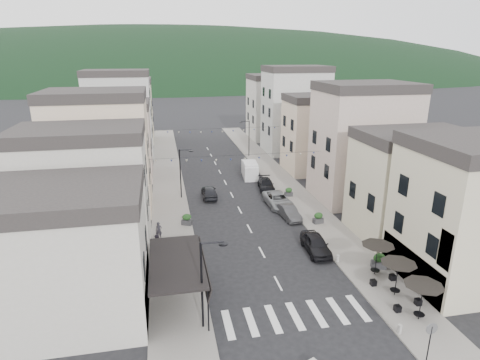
# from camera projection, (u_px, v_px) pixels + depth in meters

# --- Properties ---
(ground) EXTENTS (700.00, 700.00, 0.00)m
(ground) POSITION_uv_depth(u_px,v_px,m) (306.00, 336.00, 24.63)
(ground) COLOR black
(ground) RESTS_ON ground
(sidewalk_left) EXTENTS (4.00, 76.00, 0.12)m
(sidewalk_left) POSITION_uv_depth(u_px,v_px,m) (168.00, 183.00, 53.12)
(sidewalk_left) COLOR slate
(sidewalk_left) RESTS_ON ground
(sidewalk_right) EXTENTS (4.00, 76.00, 0.12)m
(sidewalk_right) POSITION_uv_depth(u_px,v_px,m) (277.00, 177.00, 55.89)
(sidewalk_right) COLOR slate
(sidewalk_right) RESTS_ON ground
(hill_backdrop) EXTENTS (640.00, 360.00, 70.00)m
(hill_backdrop) POSITION_uv_depth(u_px,v_px,m) (169.00, 75.00, 304.87)
(hill_backdrop) COLOR black
(hill_backdrop) RESTS_ON ground
(boutique_building) EXTENTS (12.00, 8.00, 8.00)m
(boutique_building) POSITION_uv_depth(u_px,v_px,m) (48.00, 263.00, 25.22)
(boutique_building) COLOR #B3AFA4
(boutique_building) RESTS_ON ground
(bistro_building) EXTENTS (10.00, 8.00, 10.00)m
(bistro_building) POSITION_uv_depth(u_px,v_px,m) (477.00, 218.00, 29.52)
(bistro_building) COLOR #C2B99A
(bistro_building) RESTS_ON ground
(boutique_awning) EXTENTS (3.77, 7.50, 3.28)m
(boutique_awning) POSITION_uv_depth(u_px,v_px,m) (180.00, 263.00, 27.01)
(boutique_awning) COLOR black
(boutique_awning) RESTS_ON ground
(buildings_row_left) EXTENTS (10.20, 54.16, 14.00)m
(buildings_row_left) POSITION_uv_depth(u_px,v_px,m) (113.00, 132.00, 55.35)
(buildings_row_left) COLOR #B3AFA4
(buildings_row_left) RESTS_ON ground
(buildings_row_right) EXTENTS (10.20, 54.16, 14.50)m
(buildings_row_right) POSITION_uv_depth(u_px,v_px,m) (315.00, 125.00, 59.56)
(buildings_row_right) COLOR #C2B99A
(buildings_row_right) RESTS_ON ground
(cafe_terrace) EXTENTS (2.50, 8.10, 2.53)m
(cafe_terrace) POSITION_uv_depth(u_px,v_px,m) (398.00, 267.00, 27.95)
(cafe_terrace) COLOR black
(cafe_terrace) RESTS_ON ground
(streetlamp_left_near) EXTENTS (1.70, 0.56, 6.00)m
(streetlamp_left_near) POSITION_uv_depth(u_px,v_px,m) (206.00, 276.00, 24.29)
(streetlamp_left_near) COLOR black
(streetlamp_left_near) RESTS_ON ground
(streetlamp_left_far) EXTENTS (1.70, 0.56, 6.00)m
(streetlamp_left_far) POSITION_uv_depth(u_px,v_px,m) (183.00, 168.00, 46.71)
(streetlamp_left_far) COLOR black
(streetlamp_left_far) RESTS_ON ground
(streetlamp_right_far) EXTENTS (1.70, 0.56, 6.00)m
(streetlamp_right_far) POSITION_uv_depth(u_px,v_px,m) (247.00, 135.00, 65.68)
(streetlamp_right_far) COLOR black
(streetlamp_right_far) RESTS_ON ground
(traffic_sign) EXTENTS (0.70, 0.07, 2.70)m
(traffic_sign) POSITION_uv_depth(u_px,v_px,m) (431.00, 335.00, 21.84)
(traffic_sign) COLOR black
(traffic_sign) RESTS_ON ground
(bollards) EXTENTS (11.66, 10.26, 0.60)m
(bollards) POSITION_uv_depth(u_px,v_px,m) (280.00, 282.00, 29.64)
(bollards) COLOR gray
(bollards) RESTS_ON ground
(bunting_near) EXTENTS (19.00, 0.28, 0.62)m
(bunting_near) POSITION_uv_depth(u_px,v_px,m) (238.00, 158.00, 43.45)
(bunting_near) COLOR black
(bunting_near) RESTS_ON ground
(bunting_far) EXTENTS (19.00, 0.28, 0.62)m
(bunting_far) POSITION_uv_depth(u_px,v_px,m) (217.00, 131.00, 58.40)
(bunting_far) COLOR black
(bunting_far) RESTS_ON ground
(parked_car_a) EXTENTS (2.03, 4.62, 1.55)m
(parked_car_a) POSITION_uv_depth(u_px,v_px,m) (316.00, 244.00, 34.72)
(parked_car_a) COLOR black
(parked_car_a) RESTS_ON ground
(parked_car_b) EXTENTS (1.79, 4.16, 1.33)m
(parked_car_b) POSITION_uv_depth(u_px,v_px,m) (289.00, 212.00, 41.87)
(parked_car_b) COLOR #2E2E30
(parked_car_b) RESTS_ON ground
(parked_car_c) EXTENTS (2.70, 5.43, 1.48)m
(parked_car_c) POSITION_uv_depth(u_px,v_px,m) (278.00, 200.00, 45.18)
(parked_car_c) COLOR gray
(parked_car_c) RESTS_ON ground
(parked_car_d) EXTENTS (2.40, 4.73, 1.32)m
(parked_car_d) POSITION_uv_depth(u_px,v_px,m) (266.00, 185.00, 50.61)
(parked_car_d) COLOR black
(parked_car_d) RESTS_ON ground
(parked_car_e) EXTENTS (1.83, 4.30, 1.45)m
(parked_car_e) POSITION_uv_depth(u_px,v_px,m) (209.00, 192.00, 47.79)
(parked_car_e) COLOR black
(parked_car_e) RESTS_ON ground
(delivery_van) EXTENTS (2.30, 4.85, 2.25)m
(delivery_van) POSITION_uv_depth(u_px,v_px,m) (250.00, 170.00, 55.49)
(delivery_van) COLOR silver
(delivery_van) RESTS_ON ground
(pedestrian_a) EXTENTS (0.60, 0.40, 1.62)m
(pedestrian_a) POSITION_uv_depth(u_px,v_px,m) (159.00, 231.00, 36.97)
(pedestrian_a) COLOR black
(pedestrian_a) RESTS_ON sidewalk_left
(pedestrian_b) EXTENTS (1.12, 0.98, 1.95)m
(pedestrian_b) POSITION_uv_depth(u_px,v_px,m) (158.00, 245.00, 33.78)
(pedestrian_b) COLOR black
(pedestrian_b) RESTS_ON sidewalk_left
(planter_la) EXTENTS (1.02, 0.67, 1.06)m
(planter_la) POSITION_uv_depth(u_px,v_px,m) (185.00, 271.00, 30.71)
(planter_la) COLOR #303033
(planter_la) RESTS_ON sidewalk_left
(planter_lb) EXTENTS (1.17, 0.94, 1.15)m
(planter_lb) POSITION_uv_depth(u_px,v_px,m) (187.00, 219.00, 40.05)
(planter_lb) COLOR #2A292C
(planter_lb) RESTS_ON sidewalk_left
(planter_ra) EXTENTS (1.26, 0.91, 1.27)m
(planter_ra) POSITION_uv_depth(u_px,v_px,m) (379.00, 261.00, 31.99)
(planter_ra) COLOR #2D2D30
(planter_ra) RESTS_ON sidewalk_right
(planter_rb) EXTENTS (1.10, 0.74, 1.14)m
(planter_rb) POSITION_uv_depth(u_px,v_px,m) (318.00, 218.00, 40.43)
(planter_rb) COLOR #313033
(planter_rb) RESTS_ON sidewalk_right
(planter_rc) EXTENTS (0.98, 0.58, 1.06)m
(planter_rc) POSITION_uv_depth(u_px,v_px,m) (289.00, 192.00, 48.04)
(planter_rc) COLOR #2D2D2F
(planter_rc) RESTS_ON sidewalk_right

